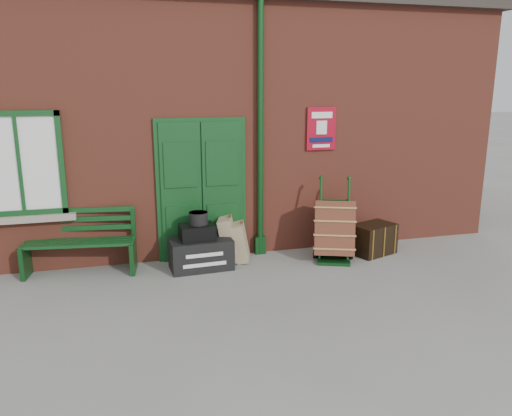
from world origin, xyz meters
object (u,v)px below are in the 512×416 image
object	(u,v)px
porter_trolley	(334,229)
dark_trunk	(373,239)
bench	(80,240)
houdini_trunk	(201,254)

from	to	relation	value
porter_trolley	dark_trunk	size ratio (longest dim) A/B	1.85
bench	porter_trolley	world-z (taller)	porter_trolley
houdini_trunk	porter_trolley	xyz separation A→B (m)	(2.13, -0.14, 0.27)
houdini_trunk	porter_trolley	size ratio (longest dim) A/B	0.72
bench	porter_trolley	bearing A→B (deg)	0.65
dark_trunk	houdini_trunk	bearing A→B (deg)	158.60
houdini_trunk	porter_trolley	bearing A→B (deg)	-6.90
bench	houdini_trunk	world-z (taller)	bench
porter_trolley	dark_trunk	world-z (taller)	porter_trolley
porter_trolley	dark_trunk	bearing A→B (deg)	27.22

